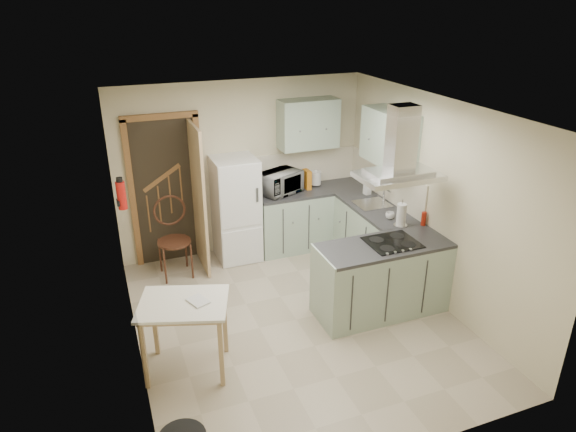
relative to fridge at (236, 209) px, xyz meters
name	(u,v)px	position (x,y,z in m)	size (l,w,h in m)	color
floor	(296,320)	(0.20, -1.80, -0.75)	(4.20, 4.20, 0.00)	tan
ceiling	(298,109)	(0.20, -1.80, 1.75)	(4.20, 4.20, 0.00)	silver
back_wall	(242,168)	(0.20, 0.30, 0.50)	(3.60, 3.60, 0.00)	beige
left_wall	(126,251)	(-1.60, -1.80, 0.50)	(4.20, 4.20, 0.00)	beige
right_wall	(435,202)	(2.00, -1.80, 0.50)	(4.20, 4.20, 0.00)	beige
doorway	(167,191)	(-0.90, 0.27, 0.30)	(1.10, 0.12, 2.10)	brown
fridge	(236,209)	(0.00, 0.00, 0.00)	(0.60, 0.60, 1.50)	white
counter_back	(292,220)	(0.86, 0.00, -0.30)	(1.08, 0.60, 0.90)	#9EB2A0
counter_right	(364,229)	(1.70, -0.68, -0.30)	(0.60, 1.95, 0.90)	#9EB2A0
splashback	(304,167)	(1.16, 0.29, 0.40)	(1.68, 0.02, 0.50)	beige
wall_cabinet_back	(308,124)	(1.15, 0.12, 1.10)	(0.85, 0.35, 0.70)	#9EB2A0
wall_cabinet_right	(389,138)	(1.82, -0.95, 1.10)	(0.35, 0.90, 0.70)	#9EB2A0
peninsula	(382,278)	(1.22, -1.98, -0.30)	(1.55, 0.65, 0.90)	#9EB2A0
hob	(392,242)	(1.32, -1.98, 0.16)	(0.58, 0.50, 0.01)	black
extractor_hood	(398,176)	(1.32, -1.98, 0.97)	(0.90, 0.55, 0.10)	silver
sink	(372,204)	(1.70, -0.85, 0.16)	(0.45, 0.40, 0.01)	silver
fire_extinguisher	(121,195)	(-1.54, -0.90, 0.75)	(0.10, 0.10, 0.32)	#B2140F
drop_leaf_table	(186,336)	(-1.15, -2.20, -0.35)	(0.85, 0.64, 0.80)	tan
bentwood_chair	(174,242)	(-0.93, -0.22, -0.25)	(0.45, 0.45, 1.01)	#4A2E18
microwave	(280,182)	(0.68, 0.01, 0.31)	(0.58, 0.39, 0.32)	black
kettle	(316,178)	(1.28, 0.12, 0.27)	(0.16, 0.16, 0.24)	silver
cereal_box	(307,179)	(1.11, 0.05, 0.29)	(0.08, 0.19, 0.28)	#C16F16
soap_bottle	(367,188)	(1.83, -0.48, 0.25)	(0.09, 0.09, 0.20)	silver
paper_towel	(401,215)	(1.68, -1.60, 0.30)	(0.12, 0.12, 0.30)	silver
cup	(390,216)	(1.66, -1.37, 0.19)	(0.11, 0.11, 0.09)	white
red_bottle	(424,219)	(1.95, -1.69, 0.24)	(0.06, 0.06, 0.17)	#9F1E0D
book	(191,300)	(-1.09, -2.27, 0.10)	(0.16, 0.22, 0.10)	#943149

